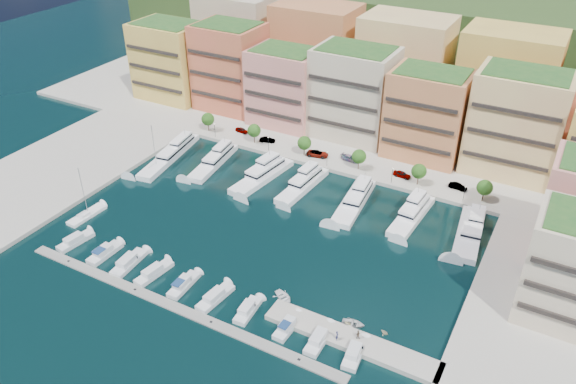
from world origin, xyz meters
name	(u,v)px	position (x,y,z in m)	size (l,w,h in m)	color
ground	(267,229)	(0.00, 0.00, 0.00)	(400.00, 400.00, 0.00)	black
north_quay	(370,126)	(0.00, 62.00, 0.00)	(220.00, 64.00, 2.00)	#9E998E
east_quay	(558,356)	(62.00, -8.00, 0.00)	(34.00, 76.00, 2.00)	#9E998E
west_quay	(46,177)	(-62.00, -8.00, 0.00)	(34.00, 76.00, 2.00)	#9E998E
hillside	(418,77)	(0.00, 110.00, 0.00)	(240.00, 40.00, 58.00)	#283E19
south_pontoon	(172,306)	(-3.00, -30.00, 0.00)	(72.00, 2.20, 0.35)	gray
finger_pier	(351,342)	(30.00, -22.00, 0.00)	(32.00, 5.00, 2.00)	#9E998E
apartment_0	(171,61)	(-66.00, 49.99, 13.31)	(22.00, 16.50, 24.80)	#E7C154
apartment_1	(230,67)	(-44.00, 51.99, 14.31)	(20.00, 16.50, 26.80)	#D15A45
apartment_2	(285,87)	(-23.00, 49.99, 12.31)	(20.00, 15.50, 22.80)	#DB847A
apartment_3	(354,93)	(-2.00, 51.99, 13.81)	(22.00, 16.50, 25.80)	beige
apartment_4	(427,114)	(20.00, 49.99, 12.81)	(20.00, 15.50, 23.80)	#CF7B4D
apartment_5	(516,123)	(42.00, 51.99, 14.31)	(22.00, 16.50, 26.80)	#F1D87F
backblock_0	(239,38)	(-55.00, 74.00, 16.00)	(26.00, 18.00, 30.00)	beige
backblock_1	(316,51)	(-25.00, 74.00, 16.00)	(26.00, 18.00, 30.00)	#CF7B4D
backblock_2	(404,66)	(5.00, 74.00, 16.00)	(26.00, 18.00, 30.00)	#F1D87F
backblock_3	(506,84)	(35.00, 74.00, 16.00)	(26.00, 18.00, 30.00)	#E7C154
tree_0	(208,119)	(-40.00, 33.50, 4.74)	(3.80, 3.80, 5.65)	#473323
tree_1	(254,131)	(-24.00, 33.50, 4.74)	(3.80, 3.80, 5.65)	#473323
tree_2	(304,143)	(-8.00, 33.50, 4.74)	(3.80, 3.80, 5.65)	#473323
tree_3	(359,157)	(8.00, 33.50, 4.74)	(3.80, 3.80, 5.65)	#473323
tree_4	(419,171)	(24.00, 33.50, 4.74)	(3.80, 3.80, 5.65)	#473323
tree_5	(485,188)	(40.00, 33.50, 4.74)	(3.80, 3.80, 5.65)	#473323
lamppost_0	(215,128)	(-36.00, 31.20, 3.83)	(0.30, 0.30, 4.20)	black
lamppost_1	(268,141)	(-18.00, 31.20, 3.83)	(0.30, 0.30, 4.20)	black
lamppost_2	(327,156)	(0.00, 31.20, 3.83)	(0.30, 0.30, 4.20)	black
lamppost_3	(392,173)	(18.00, 31.20, 3.83)	(0.30, 0.30, 4.20)	black
lamppost_4	(465,191)	(36.00, 31.20, 3.83)	(0.30, 0.30, 4.20)	black
yacht_0	(172,153)	(-40.45, 16.75, 1.21)	(8.43, 27.10, 7.30)	white
yacht_1	(215,160)	(-27.73, 19.28, 1.09)	(7.03, 21.49, 7.30)	white
yacht_2	(264,174)	(-12.37, 19.16, 1.21)	(7.41, 21.91, 7.30)	white
yacht_3	(304,183)	(-1.09, 20.05, 1.21)	(5.56, 19.77, 7.30)	white
yacht_4	(355,200)	(13.19, 19.22, 1.09)	(6.84, 21.58, 7.30)	white
yacht_5	(413,213)	(27.12, 20.28, 1.21)	(5.67, 19.28, 7.30)	white
yacht_6	(470,230)	(40.47, 19.78, 1.21)	(7.38, 20.59, 7.30)	white
cruiser_0	(75,241)	(-33.75, -24.59, 0.55)	(3.64, 8.50, 2.55)	silver
cruiser_1	(105,253)	(-25.17, -24.61, 0.57)	(2.97, 8.22, 2.66)	silver
cruiser_2	(129,263)	(-18.49, -24.60, 0.55)	(3.54, 9.32, 2.55)	silver
cruiser_3	(154,273)	(-11.86, -24.60, 0.55)	(3.57, 9.00, 2.55)	silver
cruiser_4	(183,285)	(-4.41, -24.61, 0.57)	(2.81, 8.15, 2.66)	silver
cruiser_5	(215,298)	(3.10, -24.59, 0.55)	(3.56, 8.89, 2.55)	silver
cruiser_6	(248,311)	(10.36, -24.58, 0.55)	(3.06, 7.41, 2.55)	silver
cruiser_7	(288,327)	(18.83, -24.59, 0.57)	(2.59, 7.25, 2.66)	silver
cruiser_8	(319,339)	(25.04, -24.59, 0.55)	(2.66, 7.94, 2.55)	silver
cruiser_9	(354,354)	(31.71, -24.58, 0.55)	(3.39, 7.62, 2.55)	silver
sailboat_2	(156,169)	(-39.64, 8.95, 0.32)	(3.74, 7.81, 13.20)	white
sailboat_0	(87,216)	(-39.25, -16.01, 0.31)	(3.24, 9.87, 13.20)	white
tender_2	(353,324)	(28.77, -18.06, 0.43)	(2.96, 4.14, 0.86)	silver
tender_1	(348,324)	(27.94, -18.55, 0.45)	(1.47, 1.71, 0.90)	beige
tender_0	(283,297)	(14.28, -18.01, 0.44)	(3.05, 4.28, 0.89)	white
tender_3	(385,332)	(34.42, -17.33, 0.41)	(1.35, 1.56, 0.82)	beige
car_0	(242,130)	(-30.66, 37.28, 1.72)	(1.69, 4.20, 1.43)	gray
car_1	(267,140)	(-20.87, 35.45, 1.72)	(1.53, 4.40, 1.45)	gray
car_2	(318,154)	(-4.45, 34.70, 1.81)	(2.68, 5.82, 1.62)	gray
car_3	(350,158)	(4.21, 36.74, 1.74)	(2.06, 5.07, 1.47)	gray
car_4	(402,174)	(19.39, 35.13, 1.78)	(1.84, 4.58, 1.56)	gray
car_5	(458,186)	(33.43, 36.10, 1.74)	(1.56, 4.47, 1.47)	gray
person_0	(337,336)	(27.94, -23.50, 1.97)	(0.70, 0.46, 1.93)	navy
person_1	(358,334)	(30.94, -21.44, 1.91)	(0.88, 0.69, 1.82)	#4C3C2E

